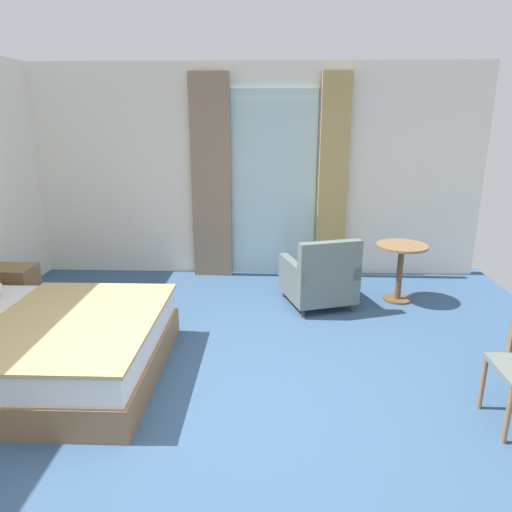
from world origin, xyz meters
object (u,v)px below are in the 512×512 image
(armchair_by_window, at_px, (320,279))
(round_cafe_table, at_px, (401,260))
(nightstand, at_px, (12,289))
(bed, at_px, (31,345))

(armchair_by_window, relative_size, round_cafe_table, 1.34)
(nightstand, relative_size, armchair_by_window, 0.57)
(bed, distance_m, armchair_by_window, 3.11)
(nightstand, xyz_separation_m, round_cafe_table, (4.51, 0.51, 0.24))
(bed, relative_size, nightstand, 3.96)
(bed, distance_m, round_cafe_table, 4.07)
(bed, xyz_separation_m, nightstand, (-0.89, 1.34, -0.01))
(bed, relative_size, round_cafe_table, 3.03)
(bed, xyz_separation_m, armchair_by_window, (2.63, 1.64, 0.06))
(nightstand, height_order, armchair_by_window, armchair_by_window)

